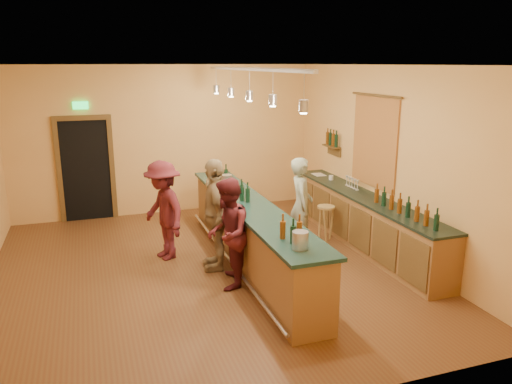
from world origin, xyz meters
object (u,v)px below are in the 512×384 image
object	(u,v)px
back_counter	(364,220)
customer_b	(215,214)
customer_c	(163,210)
tasting_bar	(250,230)
bartender	(301,205)
customer_a	(228,234)
bar_stool	(326,214)

from	to	relation	value
back_counter	customer_b	size ratio (longest dim) A/B	2.53
customer_c	tasting_bar	bearing A→B (deg)	40.21
bartender	customer_a	world-z (taller)	bartender
bar_stool	customer_c	bearing A→B (deg)	177.67
bartender	bar_stool	bearing A→B (deg)	-44.63
bartender	customer_c	xyz separation A→B (m)	(-2.31, 0.44, 0.00)
back_counter	bartender	xyz separation A→B (m)	(-1.17, 0.14, 0.35)
customer_b	bar_stool	bearing A→B (deg)	112.34
tasting_bar	customer_a	size ratio (longest dim) A/B	3.11
customer_a	customer_b	world-z (taller)	customer_b
tasting_bar	customer_a	xyz separation A→B (m)	(-0.55, -0.65, 0.21)
bartender	customer_a	xyz separation A→B (m)	(-1.59, -0.97, -0.02)
tasting_bar	bartender	distance (m)	1.12
tasting_bar	back_counter	bearing A→B (deg)	4.67
customer_c	customer_b	bearing A→B (deg)	27.70
back_counter	bar_stool	world-z (taller)	back_counter
customer_a	customer_b	bearing A→B (deg)	-160.13
back_counter	customer_b	xyz separation A→B (m)	(-2.77, -0.10, 0.41)
customer_b	customer_c	size ratio (longest dim) A/B	1.07
back_counter	customer_b	distance (m)	2.80
bartender	customer_b	distance (m)	1.61
tasting_bar	bartender	bearing A→B (deg)	17.33
customer_b	bar_stool	world-z (taller)	customer_b
customer_c	bar_stool	size ratio (longest dim) A/B	2.50
bartender	customer_b	bearing A→B (deg)	117.65
bartender	customer_a	size ratio (longest dim) A/B	1.02
bartender	bar_stool	world-z (taller)	bartender
tasting_bar	customer_c	world-z (taller)	customer_c
customer_b	tasting_bar	bearing A→B (deg)	89.73
bar_stool	bartender	bearing A→B (deg)	-153.54
back_counter	tasting_bar	distance (m)	2.23
bartender	bar_stool	distance (m)	0.79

